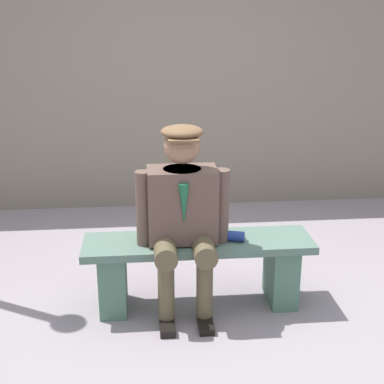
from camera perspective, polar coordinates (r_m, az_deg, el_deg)
The scene contains 5 objects.
ground_plane at distance 3.91m, azimuth 0.65°, elevation -11.87°, with size 30.00×30.00×0.00m, color gray.
bench at distance 3.76m, azimuth 0.67°, elevation -7.69°, with size 1.58×0.41×0.50m.
seated_man at distance 3.54m, azimuth -0.98°, elevation -2.01°, with size 0.63×0.55×1.31m.
rolled_magazine at distance 3.67m, azimuth 3.93°, elevation -4.69°, with size 0.07×0.07×0.22m, color navy.
stadium_wall at distance 5.65m, azimuth -1.73°, elevation 11.53°, with size 12.00×0.24×2.59m, color #766C5D.
Camera 1 is at (0.36, 3.36, 1.97)m, focal length 49.80 mm.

